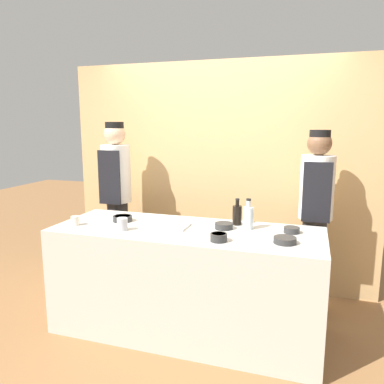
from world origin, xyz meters
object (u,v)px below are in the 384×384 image
object	(u,v)px
sauce_bowl_brown	(224,226)
sauce_bowl_green	(285,240)
sauce_bowl_purple	(123,218)
cutting_board	(166,225)
bottle_soy	(237,214)
cup_cream	(75,221)
sauce_bowl_orange	(219,237)
chef_left	(117,196)
cup_steel	(122,224)
bottle_clear	(248,217)
chef_right	(315,214)
sauce_bowl_red	(292,230)

from	to	relation	value
sauce_bowl_brown	sauce_bowl_green	distance (m)	0.56
sauce_bowl_purple	cutting_board	bearing A→B (deg)	-5.82
bottle_soy	cup_cream	size ratio (longest dim) A/B	2.90
sauce_bowl_green	sauce_bowl_orange	size ratio (longest dim) A/B	1.31
sauce_bowl_brown	sauce_bowl_purple	bearing A→B (deg)	-177.72
chef_left	bottle_soy	bearing A→B (deg)	-17.30
bottle_soy	sauce_bowl_orange	bearing A→B (deg)	-94.56
bottle_soy	sauce_bowl_brown	bearing A→B (deg)	-116.51
sauce_bowl_purple	sauce_bowl_orange	size ratio (longest dim) A/B	1.35
sauce_bowl_orange	cutting_board	size ratio (longest dim) A/B	0.33
cutting_board	cup_steel	world-z (taller)	cup_steel
sauce_bowl_purple	sauce_bowl_orange	distance (m)	1.00
cup_steel	sauce_bowl_orange	bearing A→B (deg)	-3.18
bottle_clear	cup_cream	bearing A→B (deg)	-166.63
sauce_bowl_green	cup_steel	xyz separation A→B (m)	(-1.28, -0.05, 0.03)
cutting_board	chef_right	world-z (taller)	chef_right
chef_left	chef_right	size ratio (longest dim) A/B	1.04
sauce_bowl_red	sauce_bowl_orange	xyz separation A→B (m)	(-0.50, -0.39, 0.01)
sauce_bowl_red	cup_cream	size ratio (longest dim) A/B	1.58
sauce_bowl_brown	chef_left	bearing A→B (deg)	155.77
sauce_bowl_red	chef_right	distance (m)	0.57
cup_cream	cup_steel	bearing A→B (deg)	-1.49
sauce_bowl_red	sauce_bowl_orange	size ratio (longest dim) A/B	0.99
sauce_bowl_purple	cup_steel	distance (m)	0.29
bottle_clear	chef_right	bearing A→B (deg)	45.25
sauce_bowl_red	sauce_bowl_purple	world-z (taller)	sauce_bowl_purple
cup_steel	sauce_bowl_green	bearing A→B (deg)	2.46
sauce_bowl_green	sauce_bowl_purple	xyz separation A→B (m)	(-1.42, 0.20, 0.00)
sauce_bowl_orange	cutting_board	xyz separation A→B (m)	(-0.52, 0.26, -0.02)
sauce_bowl_red	sauce_bowl_orange	bearing A→B (deg)	-142.33
chef_left	cup_steel	bearing A→B (deg)	-58.77
sauce_bowl_brown	sauce_bowl_purple	xyz separation A→B (m)	(-0.91, -0.04, 0.00)
sauce_bowl_red	bottle_clear	world-z (taller)	bottle_clear
bottle_soy	chef_right	size ratio (longest dim) A/B	0.13
sauce_bowl_brown	sauce_bowl_green	world-z (taller)	sauce_bowl_brown
bottle_clear	chef_left	distance (m)	1.59
sauce_bowl_purple	bottle_soy	bearing A→B (deg)	11.06
chef_left	cutting_board	bearing A→B (deg)	-38.92
sauce_bowl_purple	bottle_soy	distance (m)	1.01
cup_steel	chef_right	distance (m)	1.73
cup_cream	chef_right	bearing A→B (deg)	24.10
sauce_bowl_brown	bottle_clear	world-z (taller)	bottle_clear
sauce_bowl_green	sauce_bowl_brown	bearing A→B (deg)	154.81
bottle_soy	cutting_board	bearing A→B (deg)	-157.01
sauce_bowl_green	chef_left	distance (m)	2.00
cup_cream	chef_right	xyz separation A→B (m)	(1.95, 0.87, 0.01)
sauce_bowl_orange	bottle_clear	size ratio (longest dim) A/B	0.49
bottle_soy	cup_cream	xyz separation A→B (m)	(-1.31, -0.44, -0.05)
cup_cream	chef_right	world-z (taller)	chef_right
sauce_bowl_green	chef_left	bearing A→B (deg)	155.50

